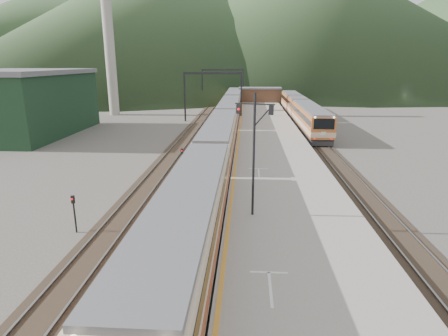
{
  "coord_description": "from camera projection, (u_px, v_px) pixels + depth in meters",
  "views": [
    {
      "loc": [
        2.76,
        -6.9,
        9.6
      ],
      "look_at": [
        1.14,
        19.72,
        2.0
      ],
      "focal_mm": 30.0,
      "sensor_mm": 36.0,
      "label": 1
    }
  ],
  "objects": [
    {
      "name": "track_main",
      "position": [
        225.0,
        139.0,
        47.8
      ],
      "size": [
        2.6,
        200.0,
        0.23
      ],
      "color": "black",
      "rests_on": "ground"
    },
    {
      "name": "track_far",
      "position": [
        186.0,
        139.0,
        48.09
      ],
      "size": [
        2.6,
        200.0,
        0.23
      ],
      "color": "black",
      "rests_on": "ground"
    },
    {
      "name": "track_second",
      "position": [
        316.0,
        140.0,
        47.12
      ],
      "size": [
        2.6,
        200.0,
        0.23
      ],
      "color": "black",
      "rests_on": "ground"
    },
    {
      "name": "platform",
      "position": [
        270.0,
        139.0,
        45.43
      ],
      "size": [
        8.0,
        100.0,
        1.0
      ],
      "primitive_type": "cube",
      "color": "gray",
      "rests_on": "ground"
    },
    {
      "name": "gantry_near",
      "position": [
        213.0,
        87.0,
        60.85
      ],
      "size": [
        9.55,
        0.25,
        8.0
      ],
      "color": "black",
      "rests_on": "ground"
    },
    {
      "name": "gantry_far",
      "position": [
        223.0,
        80.0,
        84.85
      ],
      "size": [
        9.55,
        0.25,
        8.0
      ],
      "color": "black",
      "rests_on": "ground"
    },
    {
      "name": "warehouse",
      "position": [
        18.0,
        102.0,
        50.19
      ],
      "size": [
        14.5,
        20.5,
        8.6
      ],
      "color": "black",
      "rests_on": "ground"
    },
    {
      "name": "smokestack",
      "position": [
        108.0,
        30.0,
        66.11
      ],
      "size": [
        1.8,
        1.8,
        30.0
      ],
      "primitive_type": "cylinder",
      "color": "#9E998E",
      "rests_on": "ground"
    },
    {
      "name": "station_shed",
      "position": [
        260.0,
        94.0,
        83.26
      ],
      "size": [
        9.4,
        4.4,
        3.1
      ],
      "color": "brown",
      "rests_on": "platform"
    },
    {
      "name": "hill_a",
      "position": [
        162.0,
        19.0,
        185.93
      ],
      "size": [
        180.0,
        180.0,
        60.0
      ],
      "primitive_type": "cone",
      "color": "#314F2B",
      "rests_on": "ground"
    },
    {
      "name": "hill_b",
      "position": [
        295.0,
        12.0,
        218.17
      ],
      "size": [
        220.0,
        220.0,
        75.0
      ],
      "primitive_type": "cone",
      "color": "#314F2B",
      "rests_on": "ground"
    },
    {
      "name": "hill_d",
      "position": [
        56.0,
        33.0,
        239.31
      ],
      "size": [
        200.0,
        200.0,
        55.0
      ],
      "primitive_type": "cone",
      "color": "#314F2B",
      "rests_on": "ground"
    },
    {
      "name": "main_train",
      "position": [
        225.0,
        122.0,
        48.45
      ],
      "size": [
        3.02,
        82.69,
        3.68
      ],
      "color": "#CDB18D",
      "rests_on": "track_main"
    },
    {
      "name": "second_train",
      "position": [
        301.0,
        110.0,
        60.93
      ],
      "size": [
        2.83,
        38.55,
        3.45
      ],
      "color": "#B35F2C",
      "rests_on": "track_second"
    },
    {
      "name": "signal_mast",
      "position": [
        254.0,
        143.0,
        20.69
      ],
      "size": [
        2.15,
        0.69,
        7.0
      ],
      "color": "black",
      "rests_on": "platform"
    },
    {
      "name": "short_signal_b",
      "position": [
        182.0,
        158.0,
        32.89
      ],
      "size": [
        0.23,
        0.17,
        2.27
      ],
      "color": "black",
      "rests_on": "ground"
    },
    {
      "name": "short_signal_c",
      "position": [
        74.0,
        209.0,
        21.43
      ],
      "size": [
        0.27,
        0.23,
        2.27
      ],
      "color": "black",
      "rests_on": "ground"
    }
  ]
}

